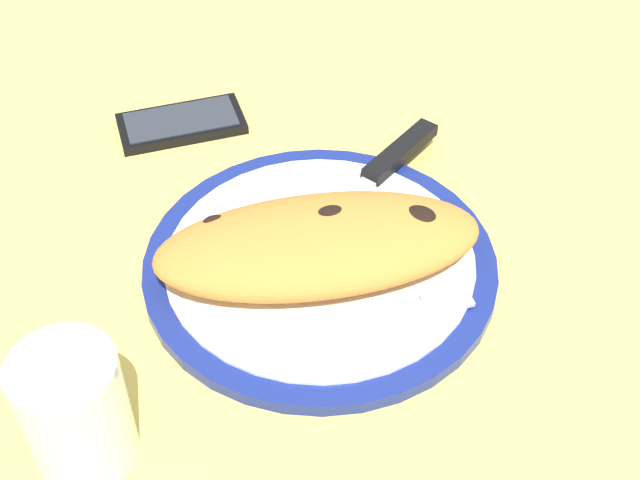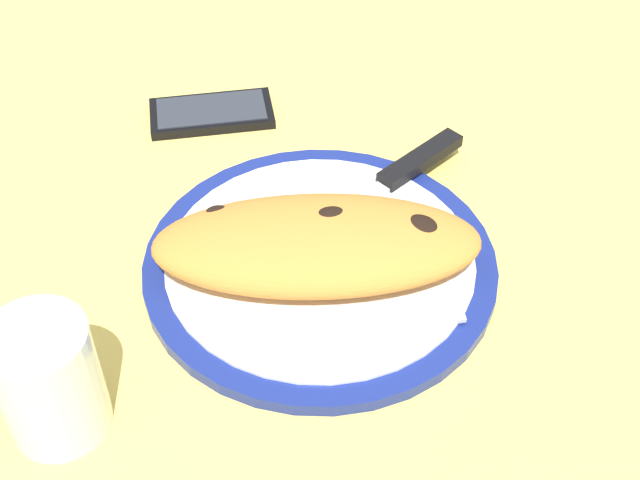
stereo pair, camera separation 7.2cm
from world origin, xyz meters
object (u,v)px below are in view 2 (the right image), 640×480
object	(u,v)px
fork	(384,320)
calzone	(317,244)
smartphone	(212,113)
plate	(320,263)
knife	(399,175)
water_glass	(51,386)

from	to	relation	value
fork	calzone	bearing A→B (deg)	115.08
calzone	smartphone	world-z (taller)	calzone
plate	knife	size ratio (longest dim) A/B	1.40
fork	water_glass	distance (cm)	25.50
calzone	knife	world-z (taller)	calzone
smartphone	water_glass	distance (cm)	38.63
fork	smartphone	xyz separation A→B (cm)	(-8.14, 32.75, -1.17)
knife	water_glass	size ratio (longest dim) A/B	2.21
fork	smartphone	world-z (taller)	fork
knife	plate	bearing A→B (deg)	-140.61
plate	knife	xyz separation A→B (cm)	(9.84, 8.08, 1.29)
knife	smartphone	xyz separation A→B (cm)	(-15.00, 16.33, -1.46)
plate	calzone	bearing A→B (deg)	-117.79
calzone	water_glass	bearing A→B (deg)	-157.50
calzone	fork	world-z (taller)	calzone
calzone	water_glass	size ratio (longest dim) A/B	2.97
calzone	knife	size ratio (longest dim) A/B	1.35
fork	plate	bearing A→B (deg)	109.59
plate	knife	world-z (taller)	knife
calzone	knife	bearing A→B (deg)	41.12
fork	knife	bearing A→B (deg)	67.31
fork	water_glass	size ratio (longest dim) A/B	1.65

